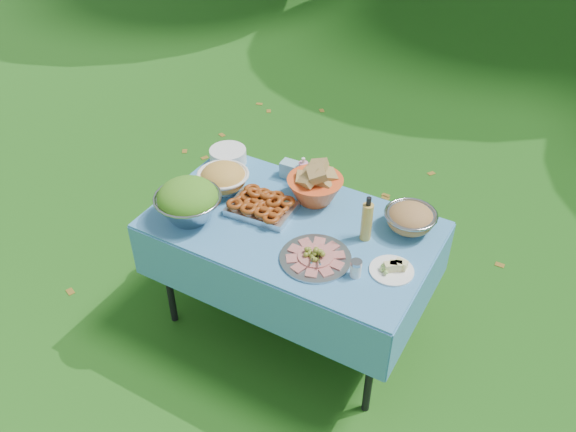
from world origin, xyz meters
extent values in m
plane|color=#0F3B0A|center=(0.00, 0.00, 0.00)|extent=(80.00, 80.00, 0.00)
cube|color=#7DCAF0|center=(0.00, 0.00, 0.38)|extent=(1.46, 0.86, 0.76)
cylinder|color=white|center=(-0.61, 0.31, 0.80)|extent=(0.22, 0.22, 0.09)
cube|color=#87BCCE|center=(-0.22, 0.37, 0.81)|extent=(0.11, 0.08, 0.09)
cylinder|color=pink|center=(-0.13, 0.36, 0.84)|extent=(0.06, 0.06, 0.15)
cube|color=silver|center=(-0.19, 0.01, 0.80)|extent=(0.35, 0.26, 0.08)
cylinder|color=#A2A6A9|center=(0.23, -0.18, 0.80)|extent=(0.38, 0.38, 0.08)
cylinder|color=gold|center=(0.37, 0.08, 0.89)|extent=(0.06, 0.06, 0.25)
cylinder|color=white|center=(0.58, -0.08, 0.79)|extent=(0.22, 0.22, 0.06)
cylinder|color=white|center=(0.44, -0.19, 0.81)|extent=(0.06, 0.06, 0.09)
camera|label=1|loc=(1.19, -2.12, 2.75)|focal=38.00mm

